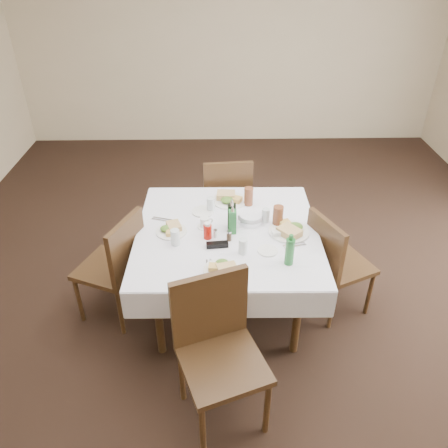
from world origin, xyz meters
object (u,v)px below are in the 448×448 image
Objects in this scene: chair_north at (227,196)px; water_w at (175,237)px; chair_east at (333,260)px; water_s at (243,246)px; chair_west at (118,262)px; ketchup_bottle at (208,231)px; chair_south at (217,342)px; bread_basket at (251,218)px; oil_cruet_dark at (232,215)px; oil_cruet_green at (232,221)px; water_n at (211,204)px; water_e at (266,215)px; dining_table at (227,239)px; coffee_mug at (205,223)px; green_bottle at (290,251)px.

chair_north reaches higher than water_w.
chair_east is 0.81m from water_s.
chair_west is 0.76m from ketchup_bottle.
chair_east is 1.25m from water_w.
chair_south reaches higher than water_s.
chair_east is 7.83× the size of water_s.
chair_east is 0.72m from bread_basket.
oil_cruet_dark is 1.06× the size of oil_cruet_green.
water_e is at bearing -21.82° from water_n.
chair_west is at bearing -175.91° from oil_cruet_green.
chair_north is 0.94× the size of chair_south.
dining_table is 0.25m from bread_basket.
dining_table is 0.35m from water_n.
water_e is 0.50m from ketchup_bottle.
chair_east is 8.13× the size of water_e.
chair_north is at bearing 69.65° from water_w.
chair_south is 1.11m from bread_basket.
water_s is at bearing -78.07° from oil_cruet_dark.
water_s is 0.45m from water_e.
coffee_mug is (-0.02, 0.15, -0.02)m from ketchup_bottle.
water_n is (-0.04, 1.23, 0.24)m from chair_south.
chair_east is at bearing -6.82° from coffee_mug.
water_w is 0.52× the size of green_bottle.
bread_basket is (0.27, 1.05, 0.21)m from chair_south.
chair_west is 7.73× the size of water_w.
chair_north is 1.06m from ketchup_bottle.
oil_cruet_green is at bearing 104.22° from water_s.
oil_cruet_dark is at bearing 129.75° from green_bottle.
water_e is (0.43, -0.17, -0.00)m from water_n.
oil_cruet_green is 1.03× the size of green_bottle.
coffee_mug is at bearing -171.40° from water_e.
green_bottle is at bearing -78.69° from water_e.
water_w is (-0.38, -0.17, 0.14)m from dining_table.
dining_table is 11.51× the size of water_w.
bread_basket is at bearing 27.08° from water_w.
water_e is 0.31m from oil_cruet_green.
water_w is 0.64m from bread_basket.
chair_west is at bearing 179.45° from ketchup_bottle.
chair_north is at bearing 49.06° from chair_west.
coffee_mug is at bearing 177.72° from oil_cruet_dark.
water_e is 0.12m from bread_basket.
water_e is 0.29m from oil_cruet_dark.
water_e is 0.46× the size of oil_cruet_green.
water_n is 0.88× the size of ketchup_bottle.
oil_cruet_dark is 0.07m from oil_cruet_green.
chair_north reaches higher than dining_table.
water_n is at bearing 158.18° from water_e.
chair_north is at bearing 109.77° from water_e.
water_n is at bearing 127.28° from green_bottle.
green_bottle is at bearing -45.83° from oil_cruet_green.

